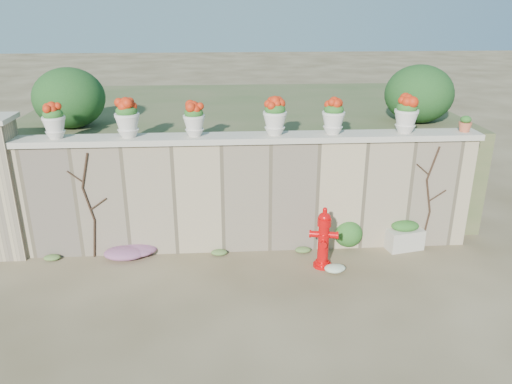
{
  "coord_description": "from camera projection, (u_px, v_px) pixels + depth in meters",
  "views": [
    {
      "loc": [
        -0.37,
        -6.4,
        4.2
      ],
      "look_at": [
        0.15,
        1.4,
        1.22
      ],
      "focal_mm": 35.0,
      "sensor_mm": 36.0,
      "label": 1
    }
  ],
  "objects": [
    {
      "name": "green_shrub",
      "position": [
        350.0,
        234.0,
        8.93
      ],
      "size": [
        0.67,
        0.61,
        0.64
      ],
      "primitive_type": "ellipsoid",
      "color": "#1E5119",
      "rests_on": "ground"
    },
    {
      "name": "wall_cap",
      "position": [
        246.0,
        138.0,
        8.44
      ],
      "size": [
        8.1,
        0.52,
        0.1
      ],
      "primitive_type": "cube",
      "color": "beige",
      "rests_on": "stone_wall"
    },
    {
      "name": "urn_pot_5",
      "position": [
        406.0,
        114.0,
        8.47
      ],
      "size": [
        0.41,
        0.41,
        0.64
      ],
      "color": "beige",
      "rests_on": "wall_cap"
    },
    {
      "name": "back_shrub_right",
      "position": [
        419.0,
        94.0,
        9.59
      ],
      "size": [
        1.3,
        1.3,
        1.1
      ],
      "primitive_type": "ellipsoid",
      "color": "#143814",
      "rests_on": "raised_fill"
    },
    {
      "name": "terracotta_pot",
      "position": [
        465.0,
        125.0,
        8.61
      ],
      "size": [
        0.22,
        0.22,
        0.27
      ],
      "color": "#BE5A3A",
      "rests_on": "wall_cap"
    },
    {
      "name": "white_flowers",
      "position": [
        332.0,
        269.0,
        8.22
      ],
      "size": [
        0.47,
        0.38,
        0.17
      ],
      "primitive_type": "ellipsoid",
      "color": "white",
      "rests_on": "ground"
    },
    {
      "name": "vine_left",
      "position": [
        89.0,
        205.0,
        8.44
      ],
      "size": [
        0.6,
        0.04,
        1.91
      ],
      "color": "black",
      "rests_on": "ground"
    },
    {
      "name": "urn_pot_2",
      "position": [
        194.0,
        120.0,
        8.27
      ],
      "size": [
        0.36,
        0.36,
        0.57
      ],
      "color": "beige",
      "rests_on": "wall_cap"
    },
    {
      "name": "vine_right",
      "position": [
        429.0,
        196.0,
        8.81
      ],
      "size": [
        0.6,
        0.04,
        1.91
      ],
      "color": "black",
      "rests_on": "ground"
    },
    {
      "name": "urn_pot_4",
      "position": [
        333.0,
        116.0,
        8.4
      ],
      "size": [
        0.39,
        0.39,
        0.61
      ],
      "color": "beige",
      "rests_on": "wall_cap"
    },
    {
      "name": "ground",
      "position": [
        252.0,
        301.0,
        7.49
      ],
      "size": [
        80.0,
        80.0,
        0.0
      ],
      "primitive_type": "plane",
      "color": "brown",
      "rests_on": "ground"
    },
    {
      "name": "planter_box",
      "position": [
        404.0,
        236.0,
        9.02
      ],
      "size": [
        0.71,
        0.5,
        0.54
      ],
      "rotation": [
        0.0,
        0.0,
        0.21
      ],
      "color": "beige",
      "rests_on": "ground"
    },
    {
      "name": "stone_wall",
      "position": [
        246.0,
        196.0,
        8.81
      ],
      "size": [
        8.0,
        0.4,
        2.0
      ],
      "primitive_type": "cube",
      "color": "tan",
      "rests_on": "ground"
    },
    {
      "name": "magenta_clump",
      "position": [
        132.0,
        250.0,
        8.76
      ],
      "size": [
        0.93,
        0.62,
        0.25
      ],
      "primitive_type": "ellipsoid",
      "color": "#B524A2",
      "rests_on": "ground"
    },
    {
      "name": "gate_pillar",
      "position": [
        2.0,
        188.0,
        8.46
      ],
      "size": [
        0.72,
        0.72,
        2.48
      ],
      "color": "tan",
      "rests_on": "ground"
    },
    {
      "name": "back_shrub_left",
      "position": [
        69.0,
        98.0,
        9.18
      ],
      "size": [
        1.3,
        1.3,
        1.1
      ],
      "primitive_type": "ellipsoid",
      "color": "#143814",
      "rests_on": "raised_fill"
    },
    {
      "name": "urn_pot_3",
      "position": [
        275.0,
        117.0,
        8.34
      ],
      "size": [
        0.4,
        0.4,
        0.63
      ],
      "color": "beige",
      "rests_on": "wall_cap"
    },
    {
      "name": "raised_fill",
      "position": [
        240.0,
        147.0,
        11.79
      ],
      "size": [
        9.0,
        6.0,
        2.0
      ],
      "primitive_type": "cube",
      "color": "#384C23",
      "rests_on": "ground"
    },
    {
      "name": "urn_pot_0",
      "position": [
        54.0,
        121.0,
        8.12
      ],
      "size": [
        0.37,
        0.37,
        0.58
      ],
      "color": "beige",
      "rests_on": "wall_cap"
    },
    {
      "name": "fire_hydrant",
      "position": [
        324.0,
        238.0,
        8.28
      ],
      "size": [
        0.47,
        0.33,
        1.07
      ],
      "rotation": [
        0.0,
        0.0,
        -0.2
      ],
      "color": "#BD0708",
      "rests_on": "ground"
    },
    {
      "name": "urn_pot_1",
      "position": [
        127.0,
        118.0,
        8.19
      ],
      "size": [
        0.41,
        0.41,
        0.64
      ],
      "color": "beige",
      "rests_on": "wall_cap"
    }
  ]
}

